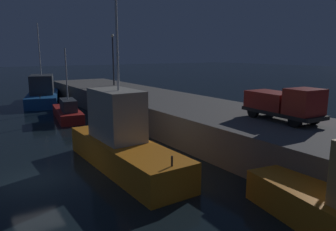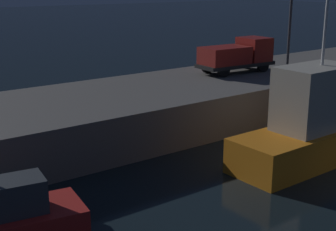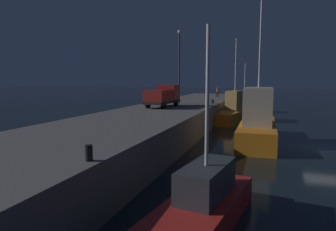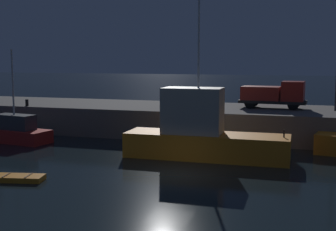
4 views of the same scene
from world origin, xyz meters
name	(u,v)px [view 1 (image 1 of 4)]	position (x,y,z in m)	size (l,w,h in m)	color
ground_plane	(35,180)	(0.00, 0.00, 0.00)	(320.00, 320.00, 0.00)	black
pier_quay	(226,126)	(0.00, 14.35, 1.22)	(71.77, 8.83, 2.45)	#5B5956
fishing_boat_blue	(68,112)	(-15.70, 6.47, 0.78)	(8.26, 3.45, 7.41)	red
fishing_boat_orange	(122,141)	(0.73, 5.01, 1.65)	(11.00, 3.04, 12.31)	orange
fishing_trawler_green	(43,93)	(-28.10, 6.71, 1.45)	(12.50, 6.87, 10.78)	#195193
lamp_post_west	(113,55)	(-23.64, 15.40, 6.61)	(0.44, 0.44, 7.03)	#38383D
utility_truck	(284,103)	(4.79, 14.98, 3.65)	(5.69, 2.43, 2.33)	black
bollard_west	(99,90)	(-16.52, 10.44, 2.75)	(0.28, 0.28, 0.60)	black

